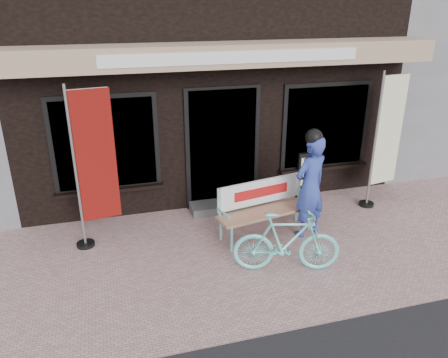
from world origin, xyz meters
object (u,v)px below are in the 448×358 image
object	(u,v)px
bicycle	(287,242)
menu_stand	(308,175)
person	(310,185)
nobori_cream	(386,138)
bench	(264,203)
nobori_red	(93,166)

from	to	relation	value
bicycle	menu_stand	xyz separation A→B (m)	(1.39, 2.19, 0.01)
person	bicycle	xyz separation A→B (m)	(-0.75, -0.87, -0.42)
person	bicycle	distance (m)	1.22
person	nobori_cream	distance (m)	1.96
bench	nobori_cream	world-z (taller)	nobori_cream
bench	nobori_cream	xyz separation A→B (m)	(2.45, 0.47, 0.75)
bench	nobori_red	distance (m)	2.69
bicycle	nobori_red	xyz separation A→B (m)	(-2.48, 1.48, 0.84)
nobori_red	menu_stand	xyz separation A→B (m)	(3.86, 0.71, -0.83)
person	nobori_cream	world-z (taller)	nobori_cream
nobori_cream	menu_stand	world-z (taller)	nobori_cream
bench	person	distance (m)	0.79
person	nobori_cream	size ratio (longest dim) A/B	0.72
bench	person	xyz separation A→B (m)	(0.67, -0.23, 0.35)
nobori_red	menu_stand	size ratio (longest dim) A/B	2.78
nobori_cream	bench	bearing A→B (deg)	-178.70
person	menu_stand	world-z (taller)	person
bicycle	nobori_red	bearing A→B (deg)	74.65
person	nobori_cream	xyz separation A→B (m)	(1.78, 0.71, 0.40)
nobori_red	nobori_cream	bearing A→B (deg)	-7.66
nobori_red	bicycle	bearing A→B (deg)	-39.59
bench	nobori_red	size ratio (longest dim) A/B	0.67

